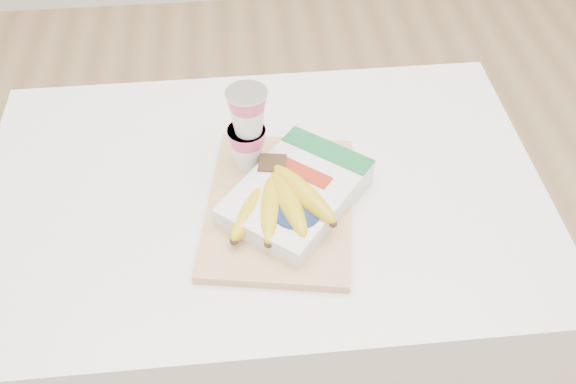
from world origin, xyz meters
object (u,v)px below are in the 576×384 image
object	(u,v)px
table	(267,306)
cereal_box	(297,195)
yogurt_stack	(247,127)
cutting_board	(280,206)
bananas	(278,199)

from	to	relation	value
table	cereal_box	world-z (taller)	cereal_box
yogurt_stack	cereal_box	world-z (taller)	yogurt_stack
cutting_board	bananas	bearing A→B (deg)	-92.34
cutting_board	bananas	world-z (taller)	bananas
table	cereal_box	size ratio (longest dim) A/B	3.38
yogurt_stack	cutting_board	bearing A→B (deg)	-65.10
yogurt_stack	cereal_box	xyz separation A→B (m)	(0.08, -0.10, -0.08)
bananas	cereal_box	xyz separation A→B (m)	(0.03, 0.02, -0.02)
table	yogurt_stack	distance (m)	0.49
yogurt_stack	cereal_box	bearing A→B (deg)	-51.30
cereal_box	bananas	bearing A→B (deg)	-107.52
table	cutting_board	xyz separation A→B (m)	(0.03, -0.05, 0.39)
table	cereal_box	distance (m)	0.42
bananas	yogurt_stack	xyz separation A→B (m)	(-0.04, 0.12, 0.06)
yogurt_stack	cereal_box	size ratio (longest dim) A/B	0.55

